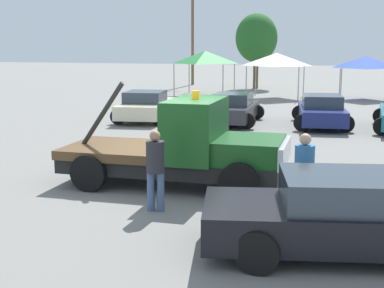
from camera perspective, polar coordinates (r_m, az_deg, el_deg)
The scene contains 13 objects.
ground_plane at distance 13.19m, azimuth -2.08°, elevation -4.37°, with size 160.00×160.00×0.00m, color gray.
tow_truck at distance 12.89m, azimuth -0.70°, elevation -0.53°, with size 5.49×2.47×2.51m.
foreground_car at distance 9.20m, azimuth 17.92°, elevation -7.32°, with size 5.63×3.03×1.34m.
person_near_truck at distance 10.58m, azimuth 11.88°, elevation -2.78°, with size 0.38×0.38×1.73m.
person_at_hood at distance 10.94m, azimuth -3.93°, elevation -2.25°, with size 0.38×0.38×1.69m.
parked_car_cream at distance 24.47m, azimuth -4.90°, elevation 4.06°, with size 2.91×4.78×1.34m.
parked_car_charcoal at distance 23.40m, azimuth 4.42°, elevation 3.77°, with size 2.49×4.47×1.34m.
parked_car_navy at distance 23.24m, azimuth 13.63°, elevation 3.46°, with size 2.79×4.91×1.34m.
canopy_tent_green at distance 36.30m, azimuth 1.41°, elevation 9.23°, with size 3.37×3.37×3.00m.
canopy_tent_white at distance 34.89m, azimuth 9.00°, elevation 8.91°, with size 3.29×3.29×2.89m.
canopy_tent_blue at distance 35.49m, azimuth 18.05°, elevation 8.32°, with size 2.99×2.99×2.73m.
tree_left at distance 42.59m, azimuth 6.89°, elevation 11.14°, with size 3.25×3.25×5.81m.
utility_pole at distance 46.22m, azimuth 0.06°, elevation 12.66°, with size 2.20×0.24×9.69m.
Camera 1 is at (4.21, -12.03, 3.39)m, focal length 50.00 mm.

